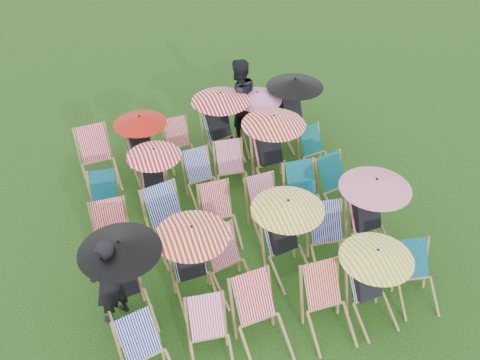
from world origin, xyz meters
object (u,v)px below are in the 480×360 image
object	(u,v)px
deckchair_0	(148,359)
deckchair_5	(417,278)
person_rear	(238,100)
deckchair_29	(294,110)
person_left	(109,281)

from	to	relation	value
deckchair_0	deckchair_5	world-z (taller)	deckchair_0
deckchair_5	person_rear	world-z (taller)	person_rear
deckchair_29	person_rear	distance (m)	1.19
person_left	person_rear	world-z (taller)	person_rear
person_left	person_rear	xyz separation A→B (m)	(3.33, 3.90, 0.13)
deckchair_5	deckchair_29	size ratio (longest dim) A/B	0.65
deckchair_0	deckchair_5	size ratio (longest dim) A/B	1.04
deckchair_5	person_rear	xyz separation A→B (m)	(-0.99, 5.10, 0.47)
deckchair_29	deckchair_5	bearing A→B (deg)	-101.09
deckchair_29	person_left	bearing A→B (deg)	-152.31
deckchair_0	deckchair_5	distance (m)	4.06
deckchair_5	person_left	world-z (taller)	person_left
deckchair_29	person_left	size ratio (longest dim) A/B	0.89
person_left	person_rear	size ratio (longest dim) A/B	0.86
deckchair_5	deckchair_29	distance (m)	4.63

